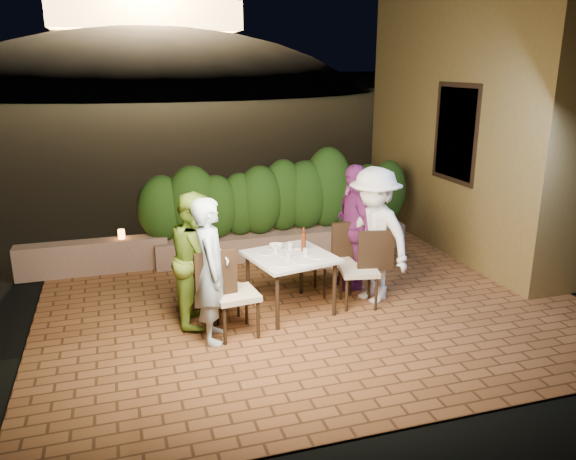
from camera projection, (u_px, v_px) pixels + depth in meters
name	position (u px, v px, depth m)	size (l,w,h in m)	color
ground	(320.00, 312.00, 7.22)	(400.00, 400.00, 0.00)	black
terrace_floor	(307.00, 301.00, 7.70)	(7.00, 6.00, 0.15)	brown
building_wall	(483.00, 98.00, 9.35)	(1.60, 5.00, 5.00)	olive
window_pane	(457.00, 133.00, 8.82)	(0.08, 1.00, 1.40)	black
window_frame	(457.00, 133.00, 8.81)	(0.06, 1.15, 1.55)	black
planter	(283.00, 242.00, 9.32)	(4.20, 0.55, 0.40)	#7A604E
hedge	(283.00, 198.00, 9.11)	(4.00, 0.70, 1.10)	#19370E
parapet	(93.00, 257.00, 8.47)	(2.20, 0.30, 0.50)	#7A604E
hill	(154.00, 128.00, 63.89)	(52.00, 40.00, 22.00)	black
dining_table	(290.00, 283.00, 7.13)	(0.98, 0.98, 0.75)	white
plate_nw	(283.00, 264.00, 6.70)	(0.24, 0.24, 0.01)	white
plate_sw	(266.00, 253.00, 7.08)	(0.20, 0.20, 0.01)	white
plate_ne	(316.00, 256.00, 6.96)	(0.21, 0.21, 0.01)	white
plate_se	(299.00, 247.00, 7.33)	(0.23, 0.23, 0.01)	white
plate_centre	(288.00, 255.00, 7.02)	(0.21, 0.21, 0.01)	white
plate_front	(303.00, 261.00, 6.78)	(0.25, 0.25, 0.01)	white
glass_nw	(288.00, 256.00, 6.85)	(0.06, 0.06, 0.10)	silver
glass_sw	(276.00, 249.00, 7.08)	(0.06, 0.06, 0.10)	silver
glass_ne	(305.00, 252.00, 6.97)	(0.06, 0.06, 0.10)	silver
glass_se	(290.00, 246.00, 7.19)	(0.07, 0.07, 0.11)	silver
beer_bottle	(304.00, 239.00, 7.13)	(0.06, 0.06, 0.32)	#4F220D
bowl	(276.00, 246.00, 7.29)	(0.19, 0.19, 0.05)	white
chair_left_front	(235.00, 293.00, 6.45)	(0.49, 0.49, 1.05)	black
chair_left_back	(218.00, 284.00, 6.92)	(0.41, 0.41, 0.89)	black
chair_right_front	(359.00, 269.00, 7.25)	(0.47, 0.47, 1.01)	black
chair_right_back	(333.00, 258.00, 7.69)	(0.46, 0.46, 0.99)	black
diner_blue	(211.00, 271.00, 6.25)	(0.61, 0.40, 1.68)	#AAC7DB
diner_green	(197.00, 258.00, 6.72)	(0.79, 0.62, 1.63)	#9ED141
diner_white	(374.00, 236.00, 7.30)	(1.16, 0.67, 1.80)	white
diner_purple	(354.00, 227.00, 7.78)	(1.03, 0.43, 1.76)	#7C2974
parapet_lamp	(121.00, 234.00, 8.50)	(0.10, 0.10, 0.14)	orange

